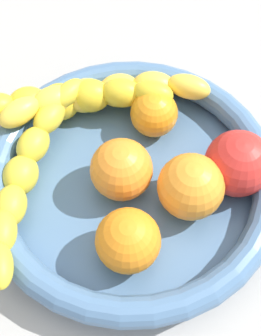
# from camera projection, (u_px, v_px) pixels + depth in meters

# --- Properties ---
(kitchen_counter) EXTENTS (1.20, 1.20, 0.03)m
(kitchen_counter) POSITION_uv_depth(u_px,v_px,m) (130.00, 196.00, 0.53)
(kitchen_counter) COLOR #A2A09B
(kitchen_counter) RESTS_ON ground
(fruit_bowl) EXTENTS (0.31, 0.31, 0.05)m
(fruit_bowl) POSITION_uv_depth(u_px,v_px,m) (130.00, 179.00, 0.50)
(fruit_bowl) COLOR #4C6F95
(fruit_bowl) RESTS_ON kitchen_counter
(banana_draped_left) EXTENTS (0.25, 0.09, 0.06)m
(banana_draped_left) POSITION_uv_depth(u_px,v_px,m) (59.00, 101.00, 0.52)
(banana_draped_left) COLOR yellow
(banana_draped_left) RESTS_ON fruit_bowl
(banana_draped_right) EXTENTS (0.15, 0.22, 0.05)m
(banana_draped_right) POSITION_uv_depth(u_px,v_px,m) (26.00, 172.00, 0.48)
(banana_draped_right) COLOR yellow
(banana_draped_right) RESTS_ON fruit_bowl
(banana_arching_top) EXTENTS (0.24, 0.09, 0.05)m
(banana_arching_top) POSITION_uv_depth(u_px,v_px,m) (104.00, 94.00, 0.53)
(banana_arching_top) COLOR yellow
(banana_arching_top) RESTS_ON fruit_bowl
(orange_front) EXTENTS (0.05, 0.05, 0.05)m
(orange_front) POSITION_uv_depth(u_px,v_px,m) (154.00, 113.00, 0.52)
(orange_front) COLOR orange
(orange_front) RESTS_ON fruit_bowl
(orange_mid_left) EXTENTS (0.06, 0.06, 0.06)m
(orange_mid_left) POSITION_uv_depth(u_px,v_px,m) (128.00, 241.00, 0.44)
(orange_mid_left) COLOR orange
(orange_mid_left) RESTS_ON fruit_bowl
(orange_mid_right) EXTENTS (0.06, 0.06, 0.06)m
(orange_mid_right) POSITION_uv_depth(u_px,v_px,m) (120.00, 166.00, 0.48)
(orange_mid_right) COLOR orange
(orange_mid_right) RESTS_ON fruit_bowl
(orange_rear) EXTENTS (0.07, 0.07, 0.07)m
(orange_rear) POSITION_uv_depth(u_px,v_px,m) (191.00, 187.00, 0.46)
(orange_rear) COLOR orange
(orange_rear) RESTS_ON fruit_bowl
(tomato_red) EXTENTS (0.07, 0.07, 0.07)m
(tomato_red) POSITION_uv_depth(u_px,v_px,m) (238.00, 163.00, 0.48)
(tomato_red) COLOR red
(tomato_red) RESTS_ON fruit_bowl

